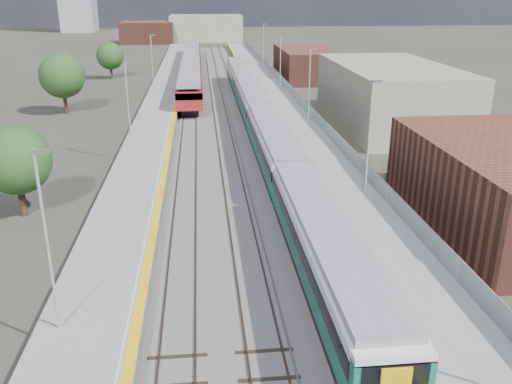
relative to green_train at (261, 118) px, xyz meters
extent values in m
plane|color=#47443A|center=(-1.50, 10.02, -2.12)|extent=(320.00, 320.00, 0.00)
cube|color=#565451|center=(-3.75, 12.52, -2.09)|extent=(10.50, 155.00, 0.06)
cube|color=#4C3323|center=(-0.72, 15.02, -2.01)|extent=(0.07, 160.00, 0.14)
cube|color=#4C3323|center=(0.72, 15.02, -2.01)|extent=(0.07, 160.00, 0.14)
cube|color=#4C3323|center=(-4.22, 15.02, -2.01)|extent=(0.07, 160.00, 0.14)
cube|color=#4C3323|center=(-2.78, 15.02, -2.01)|extent=(0.07, 160.00, 0.14)
cube|color=#4C3323|center=(-7.72, 15.02, -2.01)|extent=(0.07, 160.00, 0.14)
cube|color=#4C3323|center=(-6.28, 15.02, -2.01)|extent=(0.07, 160.00, 0.14)
cube|color=gray|center=(-1.05, 15.02, -2.02)|extent=(0.08, 160.00, 0.10)
cube|color=gray|center=(-2.45, 15.02, -2.02)|extent=(0.08, 160.00, 0.10)
cube|color=slate|center=(3.75, 12.52, -1.62)|extent=(4.70, 155.00, 1.00)
cube|color=gray|center=(3.75, 12.52, -1.11)|extent=(4.70, 155.00, 0.03)
cube|color=yellow|center=(1.65, 12.52, -1.09)|extent=(0.40, 155.00, 0.01)
cube|color=gray|center=(5.95, 12.52, -0.52)|extent=(0.06, 155.00, 1.20)
cylinder|color=#9EA0A3|center=(5.10, -17.98, 2.65)|extent=(0.12, 0.12, 7.50)
cube|color=#4C4C4F|center=(5.35, -17.98, 6.30)|extent=(0.70, 0.18, 0.14)
cylinder|color=#9EA0A3|center=(5.10, 2.02, 2.65)|extent=(0.12, 0.12, 7.50)
cube|color=#4C4C4F|center=(5.35, 2.02, 6.30)|extent=(0.70, 0.18, 0.14)
cylinder|color=#9EA0A3|center=(5.10, 22.02, 2.65)|extent=(0.12, 0.12, 7.50)
cube|color=#4C4C4F|center=(5.35, 22.02, 6.30)|extent=(0.70, 0.18, 0.14)
cylinder|color=#9EA0A3|center=(5.10, 42.02, 2.65)|extent=(0.12, 0.12, 7.50)
cube|color=#4C4C4F|center=(5.35, 42.02, 6.30)|extent=(0.70, 0.18, 0.14)
cube|color=slate|center=(-10.55, 12.52, -1.62)|extent=(4.30, 155.00, 1.00)
cube|color=gray|center=(-10.55, 12.52, -1.11)|extent=(4.30, 155.00, 0.03)
cube|color=yellow|center=(-8.65, 12.52, -1.09)|extent=(0.45, 155.00, 0.01)
cube|color=silver|center=(-9.00, 12.52, -1.09)|extent=(0.08, 155.00, 0.01)
cylinder|color=#9EA0A3|center=(-11.70, -31.98, 2.65)|extent=(0.12, 0.12, 7.50)
cube|color=#4C4C4F|center=(-11.45, -31.98, 6.30)|extent=(0.70, 0.18, 0.14)
cylinder|color=#9EA0A3|center=(-11.70, -5.98, 2.65)|extent=(0.12, 0.12, 7.50)
cube|color=#4C4C4F|center=(-11.45, -5.98, 6.30)|extent=(0.70, 0.18, 0.14)
cylinder|color=#9EA0A3|center=(-11.70, 20.02, 2.65)|extent=(0.12, 0.12, 7.50)
cube|color=#4C4C4F|center=(-11.45, 20.02, 6.30)|extent=(0.70, 0.18, 0.14)
cube|color=brown|center=(12.50, -21.98, 0.48)|extent=(9.00, 16.00, 5.20)
cube|color=gray|center=(14.50, 5.02, 1.08)|extent=(11.00, 22.00, 6.40)
cube|color=brown|center=(11.50, 38.02, 0.28)|extent=(8.00, 18.00, 4.80)
cube|color=gray|center=(-3.50, 110.02, 1.38)|extent=(20.00, 14.00, 7.00)
cube|color=brown|center=(-19.50, 105.02, 0.68)|extent=(14.00, 12.00, 5.60)
cube|color=black|center=(0.00, -28.29, -1.28)|extent=(2.58, 18.50, 0.44)
cube|color=#126053|center=(0.00, -28.29, -0.52)|extent=(2.67, 18.50, 1.08)
cube|color=black|center=(0.00, -28.29, 0.33)|extent=(2.73, 18.50, 0.74)
cube|color=silver|center=(0.00, -28.29, 0.92)|extent=(2.67, 18.50, 0.46)
cube|color=gray|center=(0.00, -28.29, 1.32)|extent=(2.37, 18.50, 0.38)
cube|color=black|center=(0.00, -9.29, -1.28)|extent=(2.58, 18.50, 0.44)
cube|color=#126053|center=(0.00, -9.29, -0.52)|extent=(2.67, 18.50, 1.08)
cube|color=black|center=(0.00, -9.29, 0.33)|extent=(2.73, 18.50, 0.74)
cube|color=silver|center=(0.00, -9.29, 0.92)|extent=(2.67, 18.50, 0.46)
cube|color=gray|center=(0.00, -9.29, 1.32)|extent=(2.37, 18.50, 0.38)
cube|color=black|center=(0.00, 9.70, -1.28)|extent=(2.58, 18.50, 0.44)
cube|color=#126053|center=(0.00, 9.70, -0.52)|extent=(2.67, 18.50, 1.08)
cube|color=black|center=(0.00, 9.70, 0.33)|extent=(2.73, 18.50, 0.74)
cube|color=silver|center=(0.00, 9.70, 0.92)|extent=(2.67, 18.50, 0.46)
cube|color=gray|center=(0.00, 9.70, 1.32)|extent=(2.37, 18.50, 0.38)
cube|color=black|center=(0.00, 28.70, -1.28)|extent=(2.58, 18.50, 0.44)
cube|color=#126053|center=(0.00, 28.70, -0.52)|extent=(2.67, 18.50, 1.08)
cube|color=black|center=(0.00, 28.70, 0.33)|extent=(2.73, 18.50, 0.74)
cube|color=silver|center=(0.00, 28.70, 0.92)|extent=(2.67, 18.50, 0.46)
cube|color=gray|center=(0.00, 28.70, 1.32)|extent=(2.37, 18.50, 0.38)
cube|color=#126053|center=(0.00, -37.77, -0.08)|extent=(2.66, 0.57, 1.99)
cube|color=black|center=(0.00, -38.07, 0.49)|extent=(2.18, 0.06, 0.76)
cube|color=black|center=(-7.00, 18.84, -1.62)|extent=(2.03, 17.25, 0.71)
cube|color=maroon|center=(-7.00, 18.84, 0.07)|extent=(2.99, 20.30, 2.14)
cube|color=black|center=(-7.00, 18.84, 0.61)|extent=(3.06, 20.30, 0.75)
cube|color=gray|center=(-7.00, 18.84, 1.67)|extent=(2.67, 20.30, 0.43)
cube|color=black|center=(-7.00, 39.64, -1.62)|extent=(2.03, 17.25, 0.71)
cube|color=maroon|center=(-7.00, 39.64, 0.07)|extent=(2.99, 20.30, 2.14)
cube|color=black|center=(-7.00, 39.64, 0.61)|extent=(3.06, 20.30, 0.75)
cube|color=gray|center=(-7.00, 39.64, 1.67)|extent=(2.67, 20.30, 0.43)
cube|color=black|center=(-7.00, 60.44, -1.62)|extent=(2.03, 17.25, 0.71)
cube|color=maroon|center=(-7.00, 60.44, 0.07)|extent=(2.99, 20.30, 2.14)
cube|color=black|center=(-7.00, 60.44, 0.61)|extent=(3.06, 20.30, 0.75)
cube|color=gray|center=(-7.00, 60.44, 1.67)|extent=(2.67, 20.30, 0.43)
cylinder|color=#382619|center=(-17.40, -17.35, -1.07)|extent=(0.44, 0.44, 2.10)
sphere|color=#213F18|center=(-17.40, -17.35, 1.67)|extent=(4.43, 4.43, 4.43)
cylinder|color=#382619|center=(-21.62, 14.17, -0.88)|extent=(0.44, 0.44, 2.47)
sphere|color=#213F18|center=(-21.62, 14.17, 2.34)|extent=(5.21, 5.21, 5.21)
cylinder|color=#382619|center=(-20.11, 40.63, -1.09)|extent=(0.44, 0.44, 2.06)
sphere|color=#213F18|center=(-20.11, 40.63, 1.61)|extent=(4.36, 4.36, 4.36)
cylinder|color=#382619|center=(17.68, 18.98, -1.12)|extent=(0.44, 0.44, 1.99)
sphere|color=#213F18|center=(17.68, 18.98, 1.47)|extent=(4.20, 4.20, 4.20)
camera|label=1|loc=(-5.70, -51.23, 11.70)|focal=38.00mm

